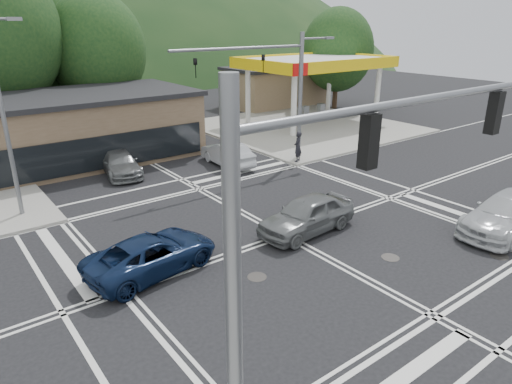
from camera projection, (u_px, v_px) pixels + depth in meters
ground at (284, 235)px, 19.56m from camera, size 120.00×120.00×0.00m
sidewalk_ne at (304, 127)px, 39.20m from camera, size 16.00×16.00×0.15m
gas_station_canopy at (315, 65)px, 39.31m from camera, size 12.32×8.34×5.75m
convenience_store at (275, 88)px, 48.84m from camera, size 10.00×6.00×3.80m
tree_n_c at (97, 50)px, 35.73m from camera, size 7.60×7.60×10.87m
tree_n_e at (42, 40)px, 36.79m from camera, size 8.40×8.40×11.98m
tree_ne at (338, 50)px, 45.98m from camera, size 7.20×7.20×9.99m
streetlight_nw at (3, 109)px, 19.72m from camera, size 2.50×0.25×9.00m
signal_mast_ne at (285, 83)px, 27.81m from camera, size 11.65×0.30×8.00m
signal_mast_sw at (317, 234)px, 8.03m from camera, size 9.14×0.28×8.00m
car_blue_west at (152, 254)px, 16.56m from camera, size 5.25×3.03×1.38m
car_grey_center at (307, 215)px, 19.62m from camera, size 4.85×2.22×1.61m
car_silver_east at (508, 214)px, 19.70m from camera, size 5.69×2.46×1.63m
car_queue_a at (227, 154)px, 28.79m from camera, size 1.86×4.58×1.48m
car_queue_b at (127, 131)px, 34.25m from camera, size 2.05×4.93×1.67m
car_northbound at (120, 163)px, 27.14m from camera, size 2.68×4.99×1.38m
pedestrian at (298, 147)px, 29.00m from camera, size 0.84×0.74×1.92m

